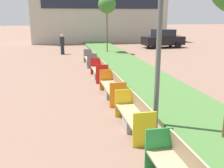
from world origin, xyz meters
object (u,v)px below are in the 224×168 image
sapling_tree_far (107,5)px  bench_red_frame (100,72)px  bench_orange_frame (113,89)px  pedestrian_walking (62,44)px  bench_grey_frame (91,60)px  bench_yellow_frame (134,118)px  parked_car_distant (163,39)px

sapling_tree_far → bench_red_frame: bearing=-103.0°
bench_orange_frame → pedestrian_walking: 12.94m
bench_grey_frame → bench_yellow_frame: bearing=-90.0°
bench_orange_frame → parked_car_distant: bearing=61.3°
bench_yellow_frame → sapling_tree_far: sapling_tree_far is taller
bench_orange_frame → sapling_tree_far: sapling_tree_far is taller
pedestrian_walking → sapling_tree_far: bearing=-5.7°
bench_yellow_frame → parked_car_distant: parked_car_distant is taller
bench_orange_frame → pedestrian_walking: pedestrian_walking is taller
pedestrian_walking → bench_red_frame: bearing=-79.4°
bench_grey_frame → pedestrian_walking: size_ratio=1.35×
bench_orange_frame → bench_red_frame: bearing=90.0°
bench_yellow_frame → bench_orange_frame: bearing=90.0°
bench_orange_frame → sapling_tree_far: (2.08, 12.43, 3.74)m
bench_red_frame → bench_grey_frame: same height
sapling_tree_far → parked_car_distant: sapling_tree_far is taller
bench_grey_frame → sapling_tree_far: size_ratio=0.47×
bench_orange_frame → bench_grey_frame: bearing=90.0°
bench_yellow_frame → sapling_tree_far: (2.08, 15.58, 3.74)m
bench_orange_frame → bench_yellow_frame: bearing=-90.0°
bench_yellow_frame → bench_red_frame: bearing=90.0°
sapling_tree_far → parked_car_distant: (6.42, 3.09, -3.20)m
bench_red_frame → bench_grey_frame: (0.00, 3.92, 0.00)m
bench_yellow_frame → pedestrian_walking: 16.06m
bench_grey_frame → bench_orange_frame: bearing=-90.0°
bench_yellow_frame → sapling_tree_far: size_ratio=0.44×
bench_red_frame → sapling_tree_far: sapling_tree_far is taller
bench_red_frame → parked_car_distant: size_ratio=0.50×
bench_grey_frame → pedestrian_walking: pedestrian_walking is taller
parked_car_distant → pedestrian_walking: bearing=-170.1°
bench_yellow_frame → bench_orange_frame: (0.00, 3.15, 0.01)m
bench_yellow_frame → bench_grey_frame: same height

